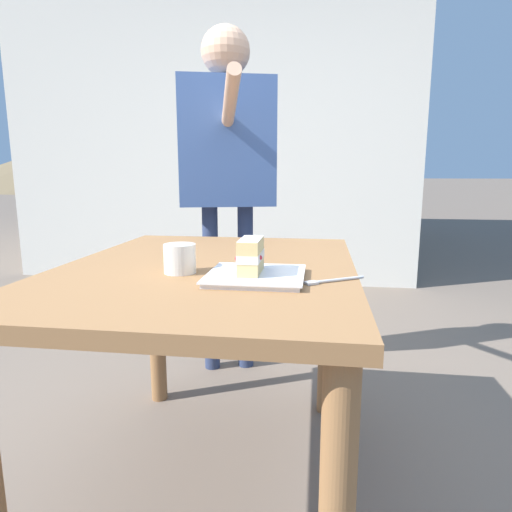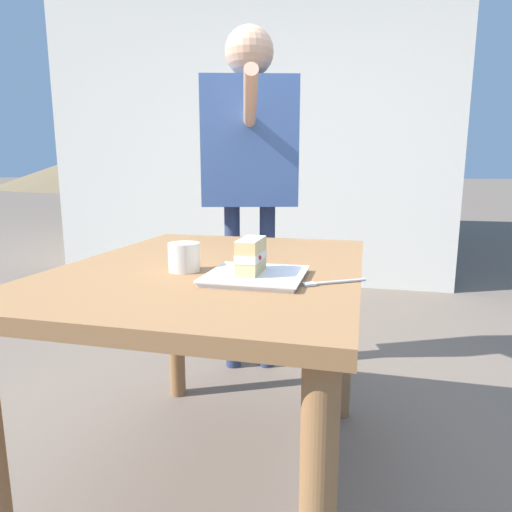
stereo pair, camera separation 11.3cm
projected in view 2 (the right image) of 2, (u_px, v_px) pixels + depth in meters
name	position (u px, v px, depth m)	size (l,w,h in m)	color
ground_plane	(219.00, 480.00, 1.47)	(160.00, 160.00, 0.00)	#716152
patio_table	(216.00, 300.00, 1.35)	(1.14, 0.86, 0.74)	olive
dessert_plate	(256.00, 276.00, 1.14)	(0.25, 0.25, 0.02)	white
cake_slice	(251.00, 256.00, 1.13)	(0.13, 0.07, 0.09)	#E0C17A
dessert_fork	(331.00, 282.00, 1.09)	(0.10, 0.15, 0.01)	silver
coffee_cup	(184.00, 257.00, 1.22)	(0.09, 0.09, 0.08)	silver
diner_person	(250.00, 149.00, 2.13)	(0.63, 0.49, 1.68)	navy
parked_car_near	(220.00, 181.00, 13.66)	(4.24, 3.52, 1.39)	maroon
distant_hill	(225.00, 146.00, 36.00)	(33.82, 33.82, 6.26)	brown
patio_building	(284.00, 127.00, 6.07)	(4.59, 3.80, 3.25)	silver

